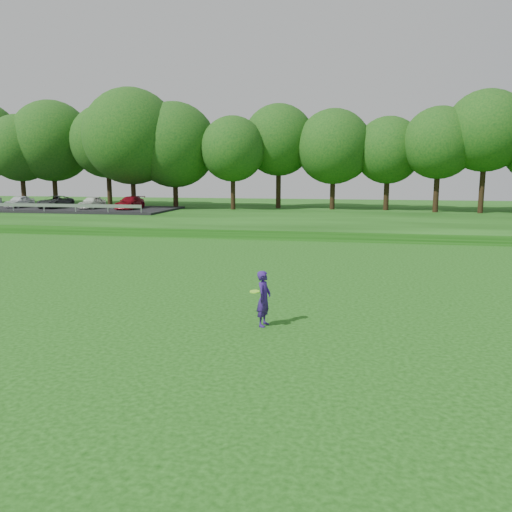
# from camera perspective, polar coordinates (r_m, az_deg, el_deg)

# --- Properties ---
(ground) EXTENTS (140.00, 140.00, 0.00)m
(ground) POSITION_cam_1_polar(r_m,az_deg,el_deg) (13.85, -11.69, -8.58)
(ground) COLOR #14400C
(ground) RESTS_ON ground
(berm) EXTENTS (130.00, 30.00, 0.60)m
(berm) POSITION_cam_1_polar(r_m,az_deg,el_deg) (46.58, 4.58, 4.61)
(berm) COLOR #14400C
(berm) RESTS_ON ground
(walking_path) EXTENTS (130.00, 1.60, 0.04)m
(walking_path) POSITION_cam_1_polar(r_m,az_deg,el_deg) (32.81, 1.82, 2.09)
(walking_path) COLOR gray
(walking_path) RESTS_ON ground
(treeline) EXTENTS (104.00, 7.00, 15.00)m
(treeline) POSITION_cam_1_polar(r_m,az_deg,el_deg) (50.53, 5.23, 13.84)
(treeline) COLOR #0F4212
(treeline) RESTS_ON berm
(parking_lot) EXTENTS (24.00, 9.00, 1.38)m
(parking_lot) POSITION_cam_1_polar(r_m,az_deg,el_deg) (53.52, -21.81, 5.38)
(parking_lot) COLOR black
(parking_lot) RESTS_ON berm
(woman) EXTENTS (0.54, 0.86, 1.57)m
(woman) POSITION_cam_1_polar(r_m,az_deg,el_deg) (13.96, 0.90, -4.88)
(woman) COLOR navy
(woman) RESTS_ON ground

